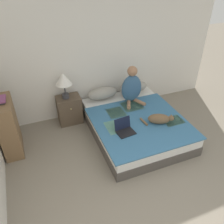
{
  "coord_description": "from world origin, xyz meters",
  "views": [
    {
      "loc": [
        -1.41,
        -1.09,
        2.93
      ],
      "look_at": [
        -0.23,
        1.88,
        0.73
      ],
      "focal_mm": 38.0,
      "sensor_mm": 36.0,
      "label": 1
    }
  ],
  "objects_px": {
    "pillow_far": "(133,87)",
    "person_sitting": "(132,87)",
    "pillow_near": "(102,93)",
    "bookshelf": "(8,127)",
    "nightstand": "(69,110)",
    "laptop_open": "(125,129)",
    "cat_tabby": "(160,119)",
    "bed": "(135,125)",
    "table_lamp": "(64,80)"
  },
  "relations": [
    {
      "from": "pillow_far",
      "to": "person_sitting",
      "type": "distance_m",
      "value": 0.42
    },
    {
      "from": "pillow_near",
      "to": "bookshelf",
      "type": "relative_size",
      "value": 0.64
    },
    {
      "from": "pillow_far",
      "to": "person_sitting",
      "type": "bearing_deg",
      "value": -123.01
    },
    {
      "from": "nightstand",
      "to": "person_sitting",
      "type": "bearing_deg",
      "value": -13.73
    },
    {
      "from": "laptop_open",
      "to": "bookshelf",
      "type": "bearing_deg",
      "value": 153.18
    },
    {
      "from": "person_sitting",
      "to": "bookshelf",
      "type": "bearing_deg",
      "value": -176.23
    },
    {
      "from": "cat_tabby",
      "to": "bookshelf",
      "type": "height_order",
      "value": "bookshelf"
    },
    {
      "from": "pillow_near",
      "to": "nightstand",
      "type": "distance_m",
      "value": 0.74
    },
    {
      "from": "bed",
      "to": "table_lamp",
      "type": "distance_m",
      "value": 1.57
    },
    {
      "from": "cat_tabby",
      "to": "nightstand",
      "type": "relative_size",
      "value": 0.89
    },
    {
      "from": "pillow_near",
      "to": "nightstand",
      "type": "xyz_separation_m",
      "value": [
        -0.71,
        -0.01,
        -0.22
      ]
    },
    {
      "from": "nightstand",
      "to": "bookshelf",
      "type": "distance_m",
      "value": 1.22
    },
    {
      "from": "laptop_open",
      "to": "cat_tabby",
      "type": "bearing_deg",
      "value": -6.4
    },
    {
      "from": "cat_tabby",
      "to": "nightstand",
      "type": "bearing_deg",
      "value": 164.26
    },
    {
      "from": "laptop_open",
      "to": "table_lamp",
      "type": "relative_size",
      "value": 0.62
    },
    {
      "from": "person_sitting",
      "to": "laptop_open",
      "type": "distance_m",
      "value": 1.04
    },
    {
      "from": "pillow_far",
      "to": "laptop_open",
      "type": "distance_m",
      "value": 1.37
    },
    {
      "from": "bed",
      "to": "cat_tabby",
      "type": "xyz_separation_m",
      "value": [
        0.3,
        -0.33,
        0.28
      ]
    },
    {
      "from": "bookshelf",
      "to": "person_sitting",
      "type": "bearing_deg",
      "value": 3.77
    },
    {
      "from": "bed",
      "to": "laptop_open",
      "type": "distance_m",
      "value": 0.55
    },
    {
      "from": "pillow_far",
      "to": "person_sitting",
      "type": "xyz_separation_m",
      "value": [
        -0.2,
        -0.31,
        0.2
      ]
    },
    {
      "from": "laptop_open",
      "to": "nightstand",
      "type": "height_order",
      "value": "laptop_open"
    },
    {
      "from": "nightstand",
      "to": "bed",
      "type": "bearing_deg",
      "value": -37.73
    },
    {
      "from": "bed",
      "to": "nightstand",
      "type": "bearing_deg",
      "value": 142.27
    },
    {
      "from": "bed",
      "to": "pillow_far",
      "type": "relative_size",
      "value": 3.16
    },
    {
      "from": "person_sitting",
      "to": "laptop_open",
      "type": "bearing_deg",
      "value": -121.65
    },
    {
      "from": "person_sitting",
      "to": "laptop_open",
      "type": "xyz_separation_m",
      "value": [
        -0.52,
        -0.85,
        -0.27
      ]
    },
    {
      "from": "person_sitting",
      "to": "table_lamp",
      "type": "relative_size",
      "value": 1.46
    },
    {
      "from": "pillow_far",
      "to": "pillow_near",
      "type": "bearing_deg",
      "value": 180.0
    },
    {
      "from": "cat_tabby",
      "to": "pillow_far",
      "type": "bearing_deg",
      "value": 111.84
    },
    {
      "from": "person_sitting",
      "to": "nightstand",
      "type": "distance_m",
      "value": 1.32
    },
    {
      "from": "pillow_far",
      "to": "nightstand",
      "type": "distance_m",
      "value": 1.43
    },
    {
      "from": "laptop_open",
      "to": "person_sitting",
      "type": "bearing_deg",
      "value": 52.62
    },
    {
      "from": "table_lamp",
      "to": "nightstand",
      "type": "bearing_deg",
      "value": -2.07
    },
    {
      "from": "pillow_far",
      "to": "table_lamp",
      "type": "relative_size",
      "value": 1.22
    },
    {
      "from": "laptop_open",
      "to": "table_lamp",
      "type": "height_order",
      "value": "table_lamp"
    },
    {
      "from": "pillow_far",
      "to": "nightstand",
      "type": "height_order",
      "value": "pillow_far"
    },
    {
      "from": "pillow_far",
      "to": "cat_tabby",
      "type": "bearing_deg",
      "value": -92.8
    },
    {
      "from": "bed",
      "to": "nightstand",
      "type": "xyz_separation_m",
      "value": [
        -1.06,
        0.82,
        0.1
      ]
    },
    {
      "from": "pillow_near",
      "to": "laptop_open",
      "type": "distance_m",
      "value": 1.16
    },
    {
      "from": "laptop_open",
      "to": "pillow_near",
      "type": "bearing_deg",
      "value": 83.31
    },
    {
      "from": "pillow_near",
      "to": "cat_tabby",
      "type": "distance_m",
      "value": 1.34
    },
    {
      "from": "pillow_far",
      "to": "cat_tabby",
      "type": "height_order",
      "value": "pillow_far"
    },
    {
      "from": "pillow_far",
      "to": "laptop_open",
      "type": "xyz_separation_m",
      "value": [
        -0.73,
        -1.16,
        -0.07
      ]
    },
    {
      "from": "person_sitting",
      "to": "bookshelf",
      "type": "xyz_separation_m",
      "value": [
        -2.33,
        -0.15,
        -0.2
      ]
    },
    {
      "from": "person_sitting",
      "to": "bookshelf",
      "type": "distance_m",
      "value": 2.35
    },
    {
      "from": "table_lamp",
      "to": "person_sitting",
      "type": "bearing_deg",
      "value": -13.36
    },
    {
      "from": "person_sitting",
      "to": "nightstand",
      "type": "bearing_deg",
      "value": 166.27
    },
    {
      "from": "pillow_far",
      "to": "bookshelf",
      "type": "xyz_separation_m",
      "value": [
        -2.53,
        -0.46,
        -0.01
      ]
    },
    {
      "from": "pillow_near",
      "to": "pillow_far",
      "type": "bearing_deg",
      "value": 0.0
    }
  ]
}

